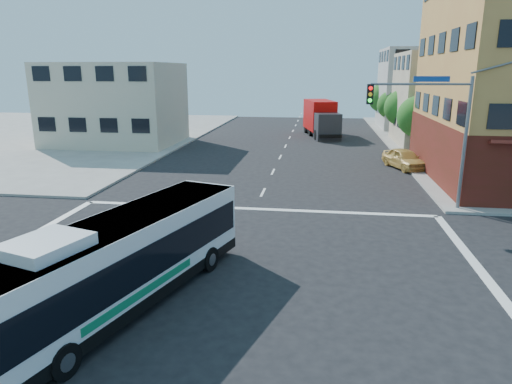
# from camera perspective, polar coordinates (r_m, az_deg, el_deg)

# --- Properties ---
(ground) EXTENTS (120.00, 120.00, 0.00)m
(ground) POSITION_cam_1_polar(r_m,az_deg,el_deg) (16.03, -5.07, -12.03)
(ground) COLOR black
(ground) RESTS_ON ground
(building_east_near) EXTENTS (12.06, 10.06, 9.00)m
(building_east_near) POSITION_cam_1_polar(r_m,az_deg,el_deg) (49.86, 24.29, 10.48)
(building_east_near) COLOR #C3B695
(building_east_near) RESTS_ON ground
(building_east_far) EXTENTS (12.06, 10.06, 10.00)m
(building_east_far) POSITION_cam_1_polar(r_m,az_deg,el_deg) (63.40, 20.89, 11.94)
(building_east_far) COLOR #ACADA7
(building_east_far) RESTS_ON ground
(building_west) EXTENTS (12.06, 10.06, 8.00)m
(building_west) POSITION_cam_1_polar(r_m,az_deg,el_deg) (48.49, -17.15, 10.44)
(building_west) COLOR #BCB49C
(building_west) RESTS_ON ground
(signal_mast_ne) EXTENTS (7.91, 1.13, 8.07)m
(signal_mast_ne) POSITION_cam_1_polar(r_m,az_deg,el_deg) (25.28, 21.32, 8.76)
(signal_mast_ne) COLOR slate
(signal_mast_ne) RESTS_ON ground
(street_tree_a) EXTENTS (3.60, 3.60, 5.53)m
(street_tree_a) POSITION_cam_1_polar(r_m,az_deg,el_deg) (42.84, 19.75, 9.16)
(street_tree_a) COLOR #362313
(street_tree_a) RESTS_ON ground
(street_tree_b) EXTENTS (3.80, 3.80, 5.79)m
(street_tree_b) POSITION_cam_1_polar(r_m,az_deg,el_deg) (50.67, 18.00, 10.25)
(street_tree_b) COLOR #362313
(street_tree_b) RESTS_ON ground
(street_tree_c) EXTENTS (3.40, 3.40, 5.29)m
(street_tree_c) POSITION_cam_1_polar(r_m,az_deg,el_deg) (58.57, 16.68, 10.60)
(street_tree_c) COLOR #362313
(street_tree_c) RESTS_ON ground
(street_tree_d) EXTENTS (4.00, 4.00, 6.03)m
(street_tree_d) POSITION_cam_1_polar(r_m,az_deg,el_deg) (66.46, 15.71, 11.47)
(street_tree_d) COLOR #362313
(street_tree_d) RESTS_ON ground
(transit_bus) EXTENTS (5.34, 10.89, 3.17)m
(transit_bus) POSITION_cam_1_polar(r_m,az_deg,el_deg) (14.89, -16.40, -8.24)
(transit_bus) COLOR black
(transit_bus) RESTS_ON ground
(box_truck) EXTENTS (4.39, 9.16, 3.97)m
(box_truck) POSITION_cam_1_polar(r_m,az_deg,el_deg) (52.87, 8.17, 8.99)
(box_truck) COLOR #26272B
(box_truck) RESTS_ON ground
(parked_car) EXTENTS (3.24, 4.80, 1.52)m
(parked_car) POSITION_cam_1_polar(r_m,az_deg,el_deg) (36.64, 18.06, 3.98)
(parked_car) COLOR #D9AD52
(parked_car) RESTS_ON ground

